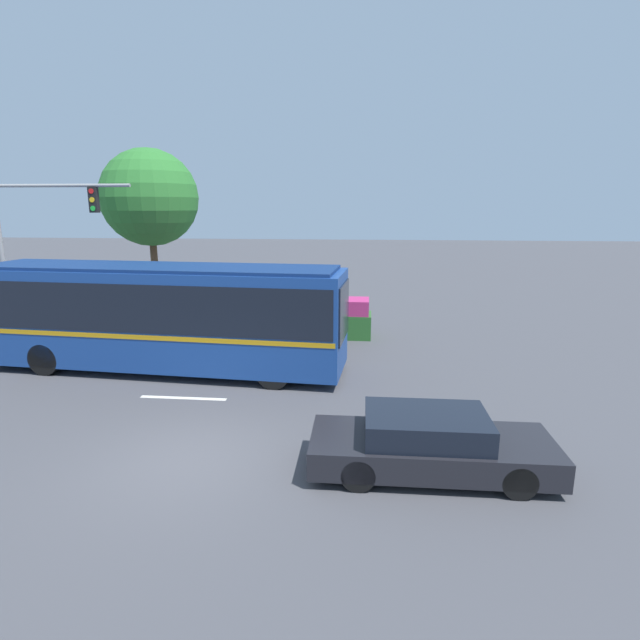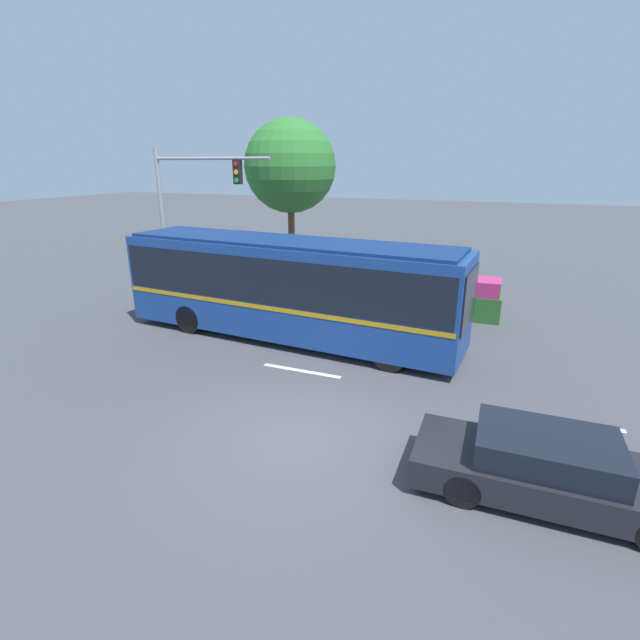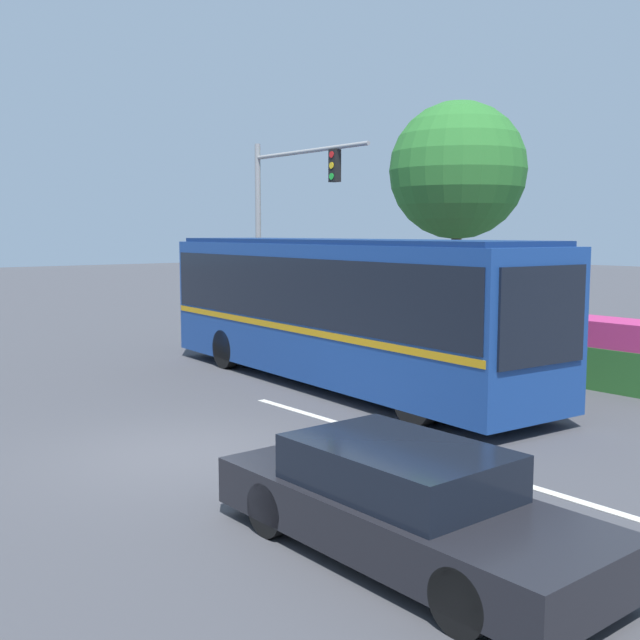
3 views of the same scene
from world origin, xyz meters
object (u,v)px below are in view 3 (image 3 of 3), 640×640
traffic_light_pole (281,211)px  street_tree_left (458,171)px  city_bus (338,302)px  sedan_foreground (403,504)px

traffic_light_pole → street_tree_left: street_tree_left is taller
city_bus → traffic_light_pole: (-5.92, 2.70, 2.24)m
sedan_foreground → traffic_light_pole: size_ratio=0.75×
street_tree_left → sedan_foreground: bearing=-50.3°
sedan_foreground → street_tree_left: 18.76m
sedan_foreground → traffic_light_pole: 16.36m
sedan_foreground → traffic_light_pole: traffic_light_pole is taller
city_bus → traffic_light_pole: traffic_light_pole is taller
sedan_foreground → traffic_light_pole: (-13.66, 8.28, 3.55)m
traffic_light_pole → street_tree_left: 6.20m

